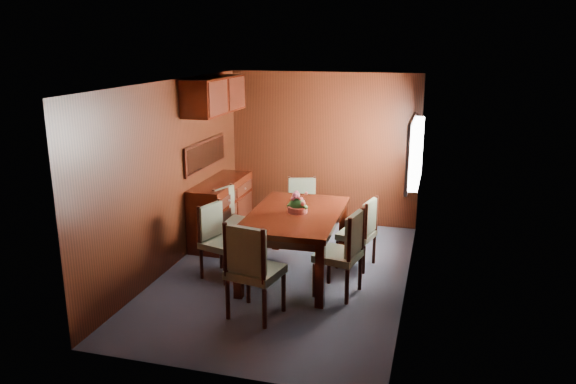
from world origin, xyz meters
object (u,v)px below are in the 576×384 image
(chair_head, at_px, (251,266))
(dining_table, at_px, (295,221))
(chair_left_near, at_px, (218,236))
(chair_right_near, at_px, (345,249))
(sideboard, at_px, (221,211))
(flower_centerpiece, at_px, (298,202))

(chair_head, bearing_deg, dining_table, 94.80)
(chair_left_near, bearing_deg, dining_table, 123.93)
(dining_table, xyz_separation_m, chair_right_near, (0.69, -0.42, -0.14))
(chair_left_near, bearing_deg, sideboard, -143.17)
(chair_head, bearing_deg, chair_left_near, 140.64)
(dining_table, bearing_deg, flower_centerpiece, 28.61)
(sideboard, distance_m, chair_head, 2.51)
(sideboard, relative_size, chair_head, 1.29)
(dining_table, bearing_deg, sideboard, 144.58)
(sideboard, distance_m, chair_left_near, 1.30)
(sideboard, height_order, chair_right_near, chair_right_near)
(sideboard, bearing_deg, chair_left_near, -70.02)
(chair_head, bearing_deg, chair_right_near, 56.20)
(sideboard, distance_m, flower_centerpiece, 1.74)
(sideboard, bearing_deg, flower_centerpiece, -33.56)
(flower_centerpiece, bearing_deg, chair_left_near, -162.58)
(chair_head, height_order, flower_centerpiece, same)
(sideboard, height_order, flower_centerpiece, flower_centerpiece)
(sideboard, xyz_separation_m, dining_table, (1.37, -0.94, 0.25))
(chair_left_near, xyz_separation_m, chair_right_near, (1.62, -0.13, 0.05))
(chair_left_near, relative_size, chair_head, 0.87)
(dining_table, height_order, chair_head, chair_head)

